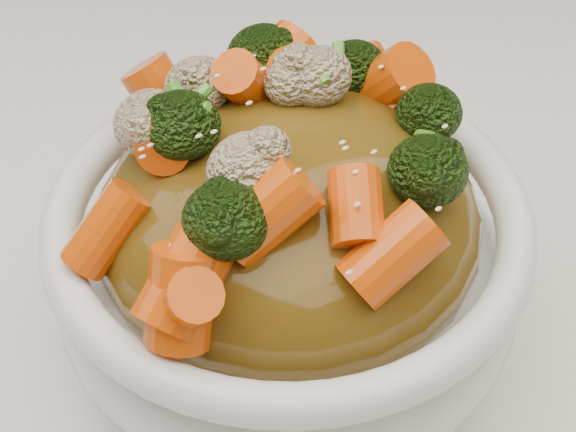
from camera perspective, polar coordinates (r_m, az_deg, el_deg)
tablecloth at (r=0.42m, az=-2.84°, el=-11.13°), size 1.20×0.80×0.04m
bowl at (r=0.39m, az=0.00°, el=-3.22°), size 0.21×0.21×0.08m
sauce_base at (r=0.37m, az=0.00°, el=-0.31°), size 0.17×0.17×0.09m
carrots at (r=0.33m, az=0.00°, el=6.92°), size 0.17×0.17×0.05m
broccoli at (r=0.33m, az=0.00°, el=6.79°), size 0.17×0.17×0.04m
cauliflower at (r=0.33m, az=0.00°, el=6.53°), size 0.17×0.17×0.03m
scallions at (r=0.33m, az=0.00°, el=7.04°), size 0.13×0.13×0.02m
sesame_seeds at (r=0.33m, az=0.00°, el=7.04°), size 0.15×0.15×0.01m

